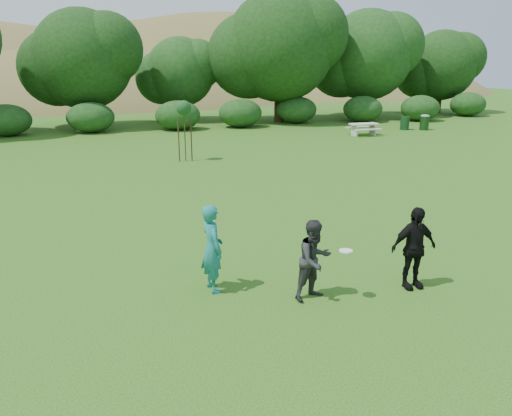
{
  "coord_description": "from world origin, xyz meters",
  "views": [
    {
      "loc": [
        -3.71,
        -8.41,
        4.71
      ],
      "look_at": [
        0.0,
        3.0,
        1.1
      ],
      "focal_mm": 35.0,
      "sensor_mm": 36.0,
      "label": 1
    }
  ],
  "objects": [
    {
      "name": "sapling",
      "position": [
        0.36,
        14.97,
        2.42
      ],
      "size": [
        0.7,
        0.7,
        2.85
      ],
      "color": "#3E2E18",
      "rests_on": "ground"
    },
    {
      "name": "frisbee",
      "position": [
        0.81,
        -0.24,
        1.07
      ],
      "size": [
        0.27,
        0.27,
        0.04
      ],
      "color": "white",
      "rests_on": "ground"
    },
    {
      "name": "player_black",
      "position": [
        2.46,
        -0.14,
        0.89
      ],
      "size": [
        1.05,
        0.44,
        1.79
      ],
      "primitive_type": "imported",
      "rotation": [
        0.0,
        0.0,
        -0.01
      ],
      "color": "black",
      "rests_on": "ground"
    },
    {
      "name": "ground",
      "position": [
        0.0,
        0.0,
        0.0
      ],
      "size": [
        120.0,
        120.0,
        0.0
      ],
      "primitive_type": "plane",
      "color": "#19470C",
      "rests_on": "ground"
    },
    {
      "name": "tree_row",
      "position": [
        3.23,
        28.68,
        4.87
      ],
      "size": [
        53.92,
        10.38,
        9.62
      ],
      "color": "#3A2616",
      "rests_on": "ground"
    },
    {
      "name": "player_grey",
      "position": [
        0.27,
        0.04,
        0.83
      ],
      "size": [
        0.96,
        0.84,
        1.67
      ],
      "primitive_type": "imported",
      "rotation": [
        0.0,
        0.0,
        0.3
      ],
      "color": "#29292B",
      "rests_on": "ground"
    },
    {
      "name": "player_teal",
      "position": [
        -1.59,
        1.03,
        0.94
      ],
      "size": [
        0.54,
        0.74,
        1.87
      ],
      "primitive_type": "imported",
      "rotation": [
        0.0,
        0.0,
        1.71
      ],
      "color": "#19726F",
      "rests_on": "ground"
    },
    {
      "name": "trash_can_near",
      "position": [
        16.63,
        21.15,
        0.45
      ],
      "size": [
        0.6,
        0.6,
        0.9
      ],
      "primitive_type": "cylinder",
      "color": "#153A1B",
      "rests_on": "ground"
    },
    {
      "name": "trash_can_lidded",
      "position": [
        17.83,
        20.62,
        0.54
      ],
      "size": [
        0.6,
        0.6,
        1.05
      ],
      "color": "#143513",
      "rests_on": "ground"
    },
    {
      "name": "hillside",
      "position": [
        -0.56,
        68.45,
        -11.97
      ],
      "size": [
        150.0,
        72.0,
        52.0
      ],
      "color": "olive",
      "rests_on": "ground"
    },
    {
      "name": "picnic_table",
      "position": [
        12.63,
        19.71,
        0.52
      ],
      "size": [
        1.8,
        1.48,
        0.76
      ],
      "color": "beige",
      "rests_on": "ground"
    }
  ]
}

